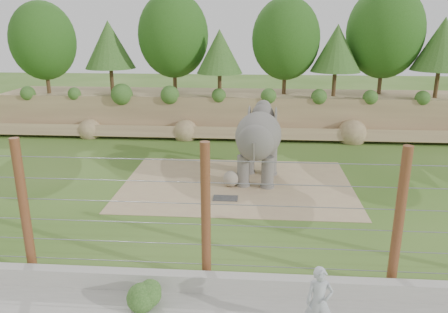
# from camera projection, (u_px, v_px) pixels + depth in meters

# --- Properties ---
(ground) EXTENTS (90.00, 90.00, 0.00)m
(ground) POSITION_uv_depth(u_px,v_px,m) (220.00, 213.00, 16.45)
(ground) COLOR #335B17
(ground) RESTS_ON ground
(back_embankment) EXTENTS (30.00, 5.52, 8.77)m
(back_embankment) POSITION_uv_depth(u_px,v_px,m) (246.00, 70.00, 27.31)
(back_embankment) COLOR #896C4E
(back_embankment) RESTS_ON ground
(dirt_patch) EXTENTS (10.00, 7.00, 0.02)m
(dirt_patch) POSITION_uv_depth(u_px,v_px,m) (237.00, 184.00, 19.27)
(dirt_patch) COLOR tan
(dirt_patch) RESTS_ON ground
(drain_grate) EXTENTS (1.00, 0.60, 0.03)m
(drain_grate) POSITION_uv_depth(u_px,v_px,m) (225.00, 198.00, 17.71)
(drain_grate) COLOR #262628
(drain_grate) RESTS_ON dirt_patch
(elephant) EXTENTS (2.18, 4.20, 3.26)m
(elephant) POSITION_uv_depth(u_px,v_px,m) (258.00, 145.00, 19.36)
(elephant) COLOR #69645D
(elephant) RESTS_ON ground
(stone_ball) EXTENTS (0.69, 0.69, 0.69)m
(stone_ball) POSITION_uv_depth(u_px,v_px,m) (231.00, 179.00, 18.96)
(stone_ball) COLOR gray
(stone_ball) RESTS_ON dirt_patch
(retaining_wall) EXTENTS (26.00, 0.35, 0.50)m
(retaining_wall) POSITION_uv_depth(u_px,v_px,m) (204.00, 282.00, 11.61)
(retaining_wall) COLOR #A3A197
(retaining_wall) RESTS_ON ground
(barrier_fence) EXTENTS (20.26, 0.26, 4.00)m
(barrier_fence) POSITION_uv_depth(u_px,v_px,m) (206.00, 214.00, 11.57)
(barrier_fence) COLOR #5D2815
(barrier_fence) RESTS_ON ground
(walkway_shrub) EXTENTS (0.77, 0.77, 0.77)m
(walkway_shrub) POSITION_uv_depth(u_px,v_px,m) (149.00, 293.00, 10.90)
(walkway_shrub) COLOR #255218
(walkway_shrub) RESTS_ON walkway
(zookeeper) EXTENTS (0.62, 0.41, 1.69)m
(zookeeper) POSITION_uv_depth(u_px,v_px,m) (319.00, 302.00, 9.84)
(zookeeper) COLOR silver
(zookeeper) RESTS_ON walkway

